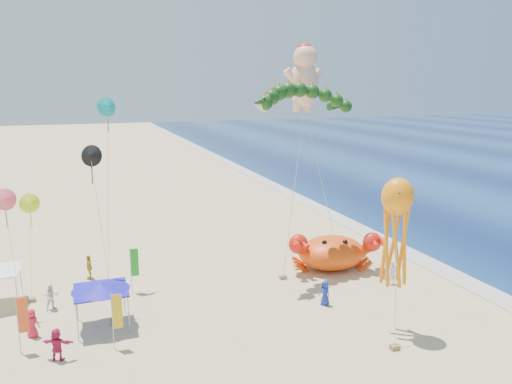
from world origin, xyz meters
The scene contains 10 objects.
ground centered at (0.00, 0.00, 0.00)m, with size 320.00×320.00×0.00m, color #D1B784.
foam_strip centered at (12.00, 0.00, 0.01)m, with size 320.00×320.00×0.00m, color silver.
crab_inflatable centered at (4.30, 2.41, 1.35)m, with size 6.98×5.47×3.06m.
dragon_kite centered at (1.88, 3.06, 12.50)m, with size 9.36×5.03×13.54m.
cherub_kite centered at (4.04, 7.49, 14.38)m, with size 2.47×6.38×16.89m.
octopus_kite centered at (2.72, -7.37, 6.30)m, with size 2.16×2.91×8.84m.
canopy_blue centered at (-12.62, -1.37, 2.44)m, with size 3.25×3.25×2.71m.
feather_flags centered at (-15.03, -0.66, 2.01)m, with size 11.50×7.25×3.20m.
beachgoers centered at (-10.75, -0.58, 0.85)m, with size 23.92×11.95×1.78m.
small_kites centered at (-14.41, 3.41, 7.84)m, with size 7.66×8.00×12.94m.
Camera 1 is at (-13.33, -29.36, 13.67)m, focal length 35.00 mm.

